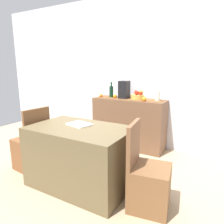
{
  "coord_description": "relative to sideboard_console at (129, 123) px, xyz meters",
  "views": [
    {
      "loc": [
        1.59,
        -2.38,
        1.44
      ],
      "look_at": [
        0.06,
        0.36,
        0.75
      ],
      "focal_mm": 33.21,
      "sensor_mm": 36.0,
      "label": 1
    }
  ],
  "objects": [
    {
      "name": "ground_plane",
      "position": [
        -0.09,
        -0.92,
        -0.45
      ],
      "size": [
        6.4,
        6.4,
        0.02
      ],
      "primitive_type": "cube",
      "color": "tan",
      "rests_on": "ground"
    },
    {
      "name": "room_wall_rear",
      "position": [
        -0.09,
        0.26,
        0.91
      ],
      "size": [
        6.4,
        0.06,
        2.7
      ],
      "primitive_type": "cube",
      "color": "silver",
      "rests_on": "ground"
    },
    {
      "name": "sideboard_console",
      "position": [
        0.0,
        0.0,
        0.0
      ],
      "size": [
        1.29,
        0.42,
        0.89
      ],
      "primitive_type": "cube",
      "color": "brown",
      "rests_on": "ground"
    },
    {
      "name": "table_runner",
      "position": [
        0.0,
        0.0,
        0.45
      ],
      "size": [
        1.22,
        0.32,
        0.01
      ],
      "primitive_type": "cube",
      "color": "brown",
      "rests_on": "sideboard_console"
    },
    {
      "name": "fruit_bowl",
      "position": [
        0.15,
        0.0,
        0.49
      ],
      "size": [
        0.23,
        0.23,
        0.08
      ],
      "primitive_type": "cylinder",
      "color": "gold",
      "rests_on": "table_runner"
    },
    {
      "name": "apple_left",
      "position": [
        0.11,
        0.05,
        0.56
      ],
      "size": [
        0.07,
        0.07,
        0.07
      ],
      "primitive_type": "sphere",
      "color": "#A92B1D",
      "rests_on": "fruit_bowl"
    },
    {
      "name": "apple_right",
      "position": [
        0.15,
        -0.03,
        0.57
      ],
      "size": [
        0.08,
        0.08,
        0.08
      ],
      "primitive_type": "sphere",
      "color": "red",
      "rests_on": "fruit_bowl"
    },
    {
      "name": "apple_front",
      "position": [
        0.2,
        0.04,
        0.57
      ],
      "size": [
        0.08,
        0.08,
        0.08
      ],
      "primitive_type": "sphere",
      "color": "#87AB36",
      "rests_on": "fruit_bowl"
    },
    {
      "name": "apple_center",
      "position": [
        0.22,
        -0.02,
        0.56
      ],
      "size": [
        0.07,
        0.07,
        0.07
      ],
      "primitive_type": "sphere",
      "color": "red",
      "rests_on": "fruit_bowl"
    },
    {
      "name": "wine_bottle",
      "position": [
        -0.36,
        0.0,
        0.55
      ],
      "size": [
        0.07,
        0.07,
        0.29
      ],
      "color": "#10301F",
      "rests_on": "sideboard_console"
    },
    {
      "name": "coffee_maker",
      "position": [
        -0.1,
        0.0,
        0.6
      ],
      "size": [
        0.16,
        0.18,
        0.31
      ],
      "primitive_type": "cube",
      "color": "black",
      "rests_on": "sideboard_console"
    },
    {
      "name": "ceramic_vase",
      "position": [
        0.51,
        0.0,
        0.52
      ],
      "size": [
        0.08,
        0.08,
        0.16
      ],
      "primitive_type": "cylinder",
      "color": "silver",
      "rests_on": "sideboard_console"
    },
    {
      "name": "orange_loose_near_bowl",
      "position": [
        0.32,
        -0.12,
        0.48
      ],
      "size": [
        0.08,
        0.08,
        0.08
      ],
      "primitive_type": "sphere",
      "color": "orange",
      "rests_on": "sideboard_console"
    },
    {
      "name": "orange_loose_far",
      "position": [
        -0.54,
        -0.08,
        0.48
      ],
      "size": [
        0.07,
        0.07,
        0.07
      ],
      "primitive_type": "sphere",
      "color": "orange",
      "rests_on": "sideboard_console"
    },
    {
      "name": "orange_loose_mid",
      "position": [
        -0.27,
        -0.04,
        0.48
      ],
      "size": [
        0.07,
        0.07,
        0.07
      ],
      "primitive_type": "sphere",
      "color": "orange",
      "rests_on": "sideboard_console"
    },
    {
      "name": "dining_table",
      "position": [
        0.02,
        -1.44,
        -0.07
      ],
      "size": [
        1.21,
        0.74,
        0.74
      ],
      "primitive_type": "cube",
      "color": "brown",
      "rests_on": "ground"
    },
    {
      "name": "open_book",
      "position": [
        -0.04,
        -1.36,
        0.31
      ],
      "size": [
        0.32,
        0.26,
        0.02
      ],
      "primitive_type": "cube",
      "rotation": [
        0.0,
        0.0,
        -0.2
      ],
      "color": "white",
      "rests_on": "dining_table"
    },
    {
      "name": "chair_near_window",
      "position": [
        -0.85,
        -1.44,
        -0.18
      ],
      "size": [
        0.43,
        0.43,
        0.9
      ],
      "color": "brown",
      "rests_on": "ground"
    },
    {
      "name": "chair_by_corner",
      "position": [
        0.89,
        -1.44,
        -0.18
      ],
      "size": [
        0.46,
        0.46,
        0.9
      ],
      "color": "brown",
      "rests_on": "ground"
    }
  ]
}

